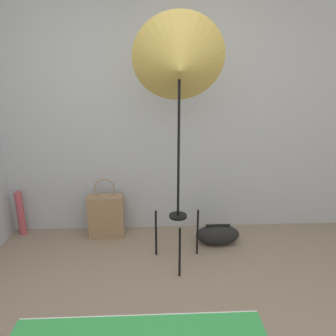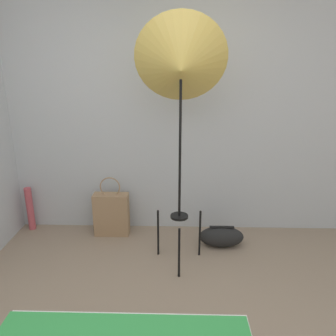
{
  "view_description": "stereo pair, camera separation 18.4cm",
  "coord_description": "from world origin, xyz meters",
  "px_view_note": "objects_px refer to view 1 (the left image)",
  "views": [
    {
      "loc": [
        0.04,
        -1.23,
        1.76
      ],
      "look_at": [
        0.16,
        1.24,
        0.96
      ],
      "focal_mm": 35.0,
      "sensor_mm": 36.0,
      "label": 1
    },
    {
      "loc": [
        0.23,
        -1.23,
        1.76
      ],
      "look_at": [
        0.16,
        1.24,
        0.96
      ],
      "focal_mm": 35.0,
      "sensor_mm": 36.0,
      "label": 2
    }
  ],
  "objects_px": {
    "tote_bag": "(106,216)",
    "duffel_bag": "(218,235)",
    "paper_roll": "(21,213)",
    "photo_umbrella": "(179,67)"
  },
  "relations": [
    {
      "from": "tote_bag",
      "to": "duffel_bag",
      "type": "xyz_separation_m",
      "value": [
        1.14,
        -0.22,
        -0.13
      ]
    },
    {
      "from": "duffel_bag",
      "to": "paper_roll",
      "type": "bearing_deg",
      "value": 171.54
    },
    {
      "from": "tote_bag",
      "to": "paper_roll",
      "type": "height_order",
      "value": "tote_bag"
    },
    {
      "from": "duffel_bag",
      "to": "tote_bag",
      "type": "bearing_deg",
      "value": 169.19
    },
    {
      "from": "photo_umbrella",
      "to": "duffel_bag",
      "type": "xyz_separation_m",
      "value": [
        0.43,
        0.28,
        -1.63
      ]
    },
    {
      "from": "tote_bag",
      "to": "paper_roll",
      "type": "xyz_separation_m",
      "value": [
        -0.91,
        0.09,
        0.01
      ]
    },
    {
      "from": "photo_umbrella",
      "to": "tote_bag",
      "type": "distance_m",
      "value": 1.73
    },
    {
      "from": "tote_bag",
      "to": "duffel_bag",
      "type": "relative_size",
      "value": 1.46
    },
    {
      "from": "paper_roll",
      "to": "duffel_bag",
      "type": "bearing_deg",
      "value": -8.46
    },
    {
      "from": "tote_bag",
      "to": "photo_umbrella",
      "type": "bearing_deg",
      "value": -34.91
    }
  ]
}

